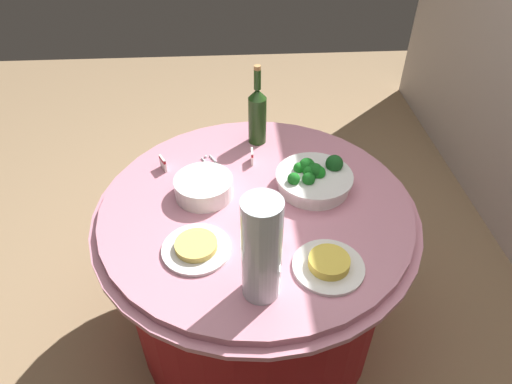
# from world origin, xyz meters

# --- Properties ---
(ground_plane) EXTENTS (6.00, 6.00, 0.00)m
(ground_plane) POSITION_xyz_m (0.00, 0.00, 0.00)
(ground_plane) COLOR #9E7F5B
(buffet_table) EXTENTS (1.16, 1.16, 0.74)m
(buffet_table) POSITION_xyz_m (0.00, 0.00, 0.38)
(buffet_table) COLOR maroon
(buffet_table) RESTS_ON ground_plane
(broccoli_bowl) EXTENTS (0.28, 0.28, 0.11)m
(broccoli_bowl) POSITION_xyz_m (-0.07, 0.22, 0.78)
(broccoli_bowl) COLOR white
(broccoli_bowl) RESTS_ON buffet_table
(plate_stack) EXTENTS (0.21, 0.21, 0.07)m
(plate_stack) POSITION_xyz_m (-0.06, -0.18, 0.78)
(plate_stack) COLOR white
(plate_stack) RESTS_ON buffet_table
(wine_bottle) EXTENTS (0.07, 0.07, 0.34)m
(wine_bottle) POSITION_xyz_m (-0.39, 0.03, 0.87)
(wine_bottle) COLOR #204216
(wine_bottle) RESTS_ON buffet_table
(decorative_fruit_vase) EXTENTS (0.11, 0.11, 0.34)m
(decorative_fruit_vase) POSITION_xyz_m (0.38, -0.01, 0.89)
(decorative_fruit_vase) COLOR silver
(decorative_fruit_vase) RESTS_ON buffet_table
(serving_tongs) EXTENTS (0.16, 0.11, 0.01)m
(serving_tongs) POSITION_xyz_m (-0.22, -0.15, 0.74)
(serving_tongs) COLOR silver
(serving_tongs) RESTS_ON buffet_table
(food_plate_noodles) EXTENTS (0.22, 0.22, 0.03)m
(food_plate_noodles) POSITION_xyz_m (0.21, -0.20, 0.75)
(food_plate_noodles) COLOR white
(food_plate_noodles) RESTS_ON buffet_table
(food_plate_fried_egg) EXTENTS (0.22, 0.22, 0.04)m
(food_plate_fried_egg) POSITION_xyz_m (0.31, 0.20, 0.76)
(food_plate_fried_egg) COLOR white
(food_plate_fried_egg) RESTS_ON buffet_table
(label_placard_front) EXTENTS (0.05, 0.03, 0.05)m
(label_placard_front) POSITION_xyz_m (-0.22, -0.34, 0.77)
(label_placard_front) COLOR white
(label_placard_front) RESTS_ON buffet_table
(label_placard_mid) EXTENTS (0.05, 0.03, 0.05)m
(label_placard_mid) POSITION_xyz_m (0.17, 0.06, 0.77)
(label_placard_mid) COLOR white
(label_placard_mid) RESTS_ON buffet_table
(label_placard_rear) EXTENTS (0.05, 0.01, 0.05)m
(label_placard_rear) POSITION_xyz_m (-0.24, 0.00, 0.77)
(label_placard_rear) COLOR white
(label_placard_rear) RESTS_ON buffet_table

